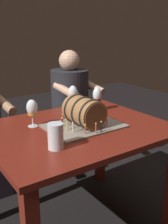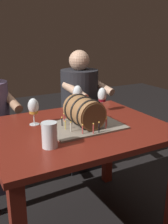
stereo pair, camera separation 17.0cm
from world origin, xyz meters
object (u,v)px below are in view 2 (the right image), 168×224
at_px(barrel_cake, 84,114).
at_px(dining_table, 77,144).
at_px(wine_glass_red, 102,96).
at_px(wine_glass_amber, 33,107).
at_px(person_seated_right, 80,115).
at_px(beer_pint, 50,136).
at_px(wine_glass_white, 78,94).

bearing_deg(barrel_cake, dining_table, 147.89).
bearing_deg(wine_glass_red, barrel_cake, -139.85).
bearing_deg(wine_glass_amber, person_seated_right, 42.57).
bearing_deg(wine_glass_amber, beer_pint, -96.21).
bearing_deg(dining_table, wine_glass_amber, 143.54).
bearing_deg(wine_glass_white, dining_table, -118.27).
height_order(wine_glass_red, beer_pint, wine_glass_red).
distance_m(wine_glass_amber, beer_pint, 0.39).
height_order(wine_glass_white, person_seated_right, person_seated_right).
height_order(dining_table, beer_pint, beer_pint).
bearing_deg(wine_glass_red, dining_table, -146.15).
height_order(wine_glass_amber, person_seated_right, person_seated_right).
bearing_deg(person_seated_right, wine_glass_white, -119.28).
bearing_deg(wine_glass_amber, barrel_cake, -35.85).
distance_m(barrel_cake, wine_glass_white, 0.35).
relative_size(wine_glass_white, person_seated_right, 0.17).
bearing_deg(barrel_cake, beer_pint, -148.70).
bearing_deg(wine_glass_amber, wine_glass_red, 5.38).
distance_m(dining_table, wine_glass_white, 0.43).
xyz_separation_m(wine_glass_amber, wine_glass_red, (0.56, 0.05, -0.00)).
bearing_deg(beer_pint, dining_table, 38.15).
bearing_deg(barrel_cake, wine_glass_red, 40.15).
distance_m(beer_pint, person_seated_right, 1.24).
xyz_separation_m(wine_glass_amber, beer_pint, (-0.04, -0.38, -0.06)).
distance_m(barrel_cake, person_seated_right, 0.93).
relative_size(wine_glass_red, beer_pint, 1.31).
relative_size(dining_table, wine_glass_white, 5.64).
bearing_deg(wine_glass_white, wine_glass_red, -23.47).
xyz_separation_m(dining_table, beer_pint, (-0.27, -0.21, 0.18)).
xyz_separation_m(wine_glass_white, beer_pint, (-0.43, -0.51, -0.07)).
relative_size(barrel_cake, wine_glass_red, 2.61).
relative_size(wine_glass_white, wine_glass_red, 1.11).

